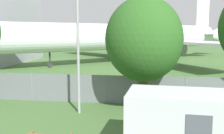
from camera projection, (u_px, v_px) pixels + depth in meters
name	position (u px, v px, depth m)	size (l,w,h in m)	color
perimeter_fence	(105.00, 89.00, 17.11)	(56.07, 0.07, 1.86)	slate
airplane	(129.00, 37.00, 41.29)	(38.19, 33.51, 11.76)	silver
portable_cabin	(179.00, 124.00, 9.83)	(4.00, 2.61, 2.41)	silver
tree_left_of_cabin	(144.00, 40.00, 14.88)	(4.41, 4.41, 6.65)	#4C3823
light_mast	(78.00, 17.00, 14.40)	(0.44, 0.44, 9.08)	#99999E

